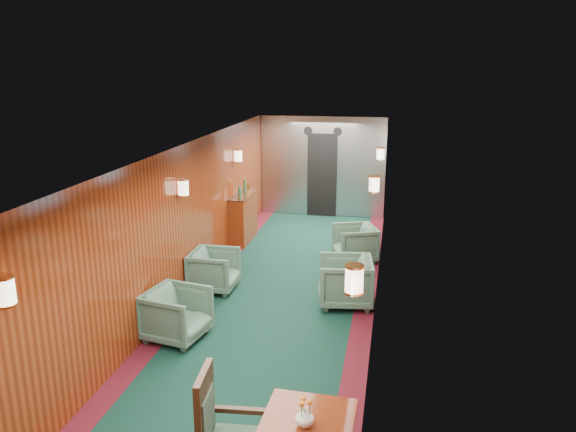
% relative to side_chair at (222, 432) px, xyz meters
% --- Properties ---
extents(room, '(12.00, 12.10, 2.40)m').
position_rel_side_chair_xyz_m(room, '(-0.40, 3.42, 0.99)').
color(room, '#0D2F23').
rests_on(room, ground).
extents(bulkhead, '(2.98, 0.17, 2.39)m').
position_rel_side_chair_xyz_m(bulkhead, '(-0.40, 9.33, 0.54)').
color(bulkhead, '#B1B3B8').
rests_on(bulkhead, ground).
extents(windows_right, '(0.02, 8.60, 0.80)m').
position_rel_side_chair_xyz_m(windows_right, '(1.09, 3.67, 0.80)').
color(windows_right, silver).
rests_on(windows_right, ground).
extents(wall_sconces, '(2.97, 7.97, 0.25)m').
position_rel_side_chair_xyz_m(wall_sconces, '(-0.40, 3.99, 1.14)').
color(wall_sconces, '#FFEFC6').
rests_on(wall_sconces, ground).
extents(side_chair, '(0.58, 0.60, 1.20)m').
position_rel_side_chair_xyz_m(side_chair, '(0.00, 0.00, 0.00)').
color(side_chair, '#1A3D30').
rests_on(side_chair, ground).
extents(credenza, '(0.35, 1.11, 1.27)m').
position_rel_side_chair_xyz_m(credenza, '(-1.74, 6.98, -0.14)').
color(credenza, maroon).
rests_on(credenza, ground).
extents(flower_vase, '(0.19, 0.19, 0.16)m').
position_rel_side_chair_xyz_m(flower_vase, '(0.69, 0.00, 0.23)').
color(flower_vase, silver).
rests_on(flower_vase, dining_table).
extents(armchair_left_near, '(0.89, 0.88, 0.70)m').
position_rel_side_chair_xyz_m(armchair_left_near, '(-1.47, 2.65, -0.30)').
color(armchair_left_near, '#1A3D30').
rests_on(armchair_left_near, ground).
extents(armchair_left_far, '(0.74, 0.72, 0.67)m').
position_rel_side_chair_xyz_m(armchair_left_far, '(-1.51, 4.35, -0.31)').
color(armchair_left_far, '#1A3D30').
rests_on(armchair_left_far, ground).
extents(armchair_right_near, '(0.91, 0.89, 0.74)m').
position_rel_side_chair_xyz_m(armchair_right_near, '(0.64, 4.18, -0.28)').
color(armchair_right_near, '#1A3D30').
rests_on(armchair_right_near, ground).
extents(armchair_right_far, '(0.95, 0.94, 0.68)m').
position_rel_side_chair_xyz_m(armchair_right_far, '(0.64, 6.20, -0.31)').
color(armchair_right_far, '#1A3D30').
rests_on(armchair_right_far, ground).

